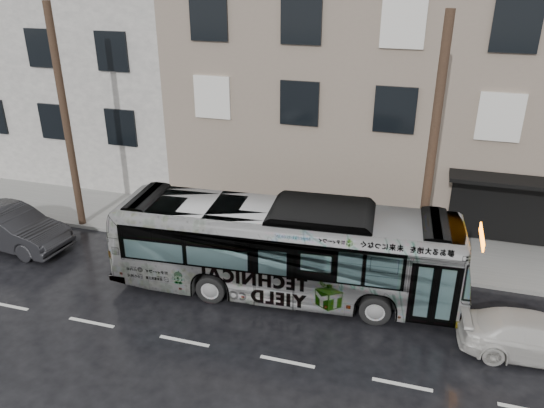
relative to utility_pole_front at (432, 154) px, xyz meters
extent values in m
plane|color=black|center=(-6.50, -3.30, -4.65)|extent=(120.00, 120.00, 0.00)
cube|color=gray|center=(-6.50, 1.60, -4.58)|extent=(90.00, 3.60, 0.15)
cube|color=gray|center=(-1.50, 9.40, 0.85)|extent=(20.00, 12.00, 11.00)
cube|color=silver|center=(-24.50, 10.90, 3.35)|extent=(26.00, 15.00, 16.00)
cylinder|color=#402D20|center=(0.00, 0.00, 0.00)|extent=(0.30, 0.30, 9.00)
cylinder|color=#402D20|center=(-14.00, 0.00, 0.00)|extent=(0.30, 0.30, 9.00)
cylinder|color=slate|center=(1.10, 0.00, -3.30)|extent=(0.06, 0.06, 2.40)
imported|color=#B2B2B2|center=(-4.31, -2.30, -3.01)|extent=(11.92, 3.53, 3.28)
imported|color=beige|center=(3.42, -3.46, -4.03)|extent=(4.36, 2.02, 1.23)
imported|color=black|center=(-15.58, -2.30, -3.84)|extent=(5.09, 2.27, 1.62)
camera|label=1|loc=(-0.35, -17.32, 5.64)|focal=35.00mm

